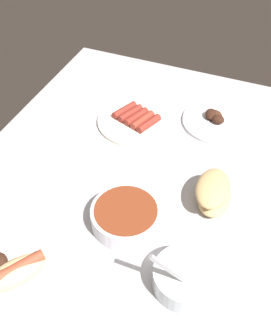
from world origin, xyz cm
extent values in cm
cube|color=#B2B2B7|center=(0.00, 0.00, -1.50)|extent=(120.00, 90.00, 3.00)
cylinder|color=white|center=(-34.58, 13.59, 0.50)|extent=(21.13, 21.13, 1.00)
ellipsoid|color=#381E14|center=(-33.28, 13.85, 2.32)|extent=(3.11, 3.83, 2.64)
ellipsoid|color=#472819|center=(-35.54, 12.56, 2.10)|extent=(5.32, 5.61, 2.20)
ellipsoid|color=#381E14|center=(-34.98, 11.36, 2.32)|extent=(5.54, 4.99, 2.64)
cylinder|color=white|center=(10.23, 2.59, 2.40)|extent=(16.39, 16.39, 4.80)
cylinder|color=maroon|center=(10.23, 2.59, 4.40)|extent=(14.75, 14.75, 1.00)
cylinder|color=white|center=(32.65, -12.54, 0.50)|extent=(24.99, 24.99, 1.00)
ellipsoid|color=#E5C689|center=(32.65, -12.54, 3.20)|extent=(14.63, 12.46, 4.40)
cylinder|color=#AD472D|center=(32.65, -12.54, 4.41)|extent=(12.08, 9.08, 2.40)
cylinder|color=silver|center=(20.26, 20.03, 2.51)|extent=(13.37, 13.37, 5.02)
cylinder|color=beige|center=(20.26, 20.03, 3.51)|extent=(11.77, 11.77, 2.26)
cube|color=#B7B7BC|center=(23.27, 18.35, 8.31)|extent=(5.23, 9.55, 13.28)
ellipsoid|color=#DBB77A|center=(-4.04, 20.16, 1.80)|extent=(13.94, 9.31, 3.60)
ellipsoid|color=tan|center=(-3.23, 19.46, 5.40)|extent=(13.61, 8.72, 3.60)
cylinder|color=white|center=(-25.60, -9.25, 0.50)|extent=(23.58, 23.58, 1.00)
cylinder|color=maroon|center=(-27.23, -13.85, 2.11)|extent=(8.82, 5.56, 2.22)
cylinder|color=maroon|center=(-26.42, -11.55, 2.11)|extent=(8.85, 5.46, 2.22)
cylinder|color=maroon|center=(-25.60, -9.25, 2.11)|extent=(8.88, 5.29, 2.22)
cylinder|color=#9E3828|center=(-24.78, -6.95, 2.11)|extent=(8.90, 5.09, 2.22)
cylinder|color=maroon|center=(-23.96, -4.64, 2.11)|extent=(8.88, 5.25, 2.22)
camera|label=1|loc=(61.53, 25.87, 76.23)|focal=42.25mm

